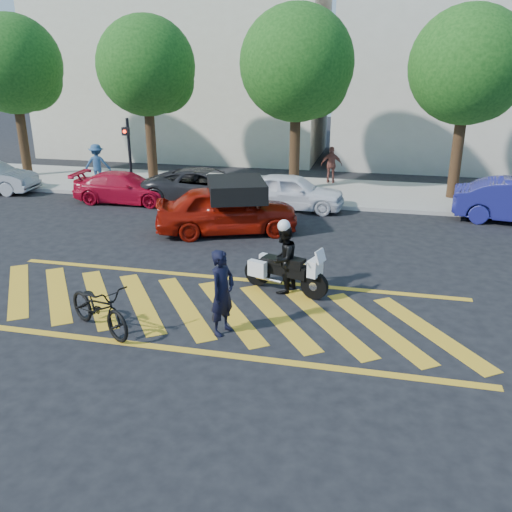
% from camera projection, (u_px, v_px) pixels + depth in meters
% --- Properties ---
extents(ground, '(90.00, 90.00, 0.00)m').
position_uv_depth(ground, '(209.00, 309.00, 12.50)').
color(ground, black).
rests_on(ground, ground).
extents(sidewalk, '(60.00, 5.00, 0.15)m').
position_uv_depth(sidewalk, '(294.00, 190.00, 23.45)').
color(sidewalk, '#9E998E').
rests_on(sidewalk, ground).
extents(crosswalk, '(12.33, 4.00, 0.01)m').
position_uv_depth(crosswalk, '(208.00, 309.00, 12.50)').
color(crosswalk, gold).
rests_on(crosswalk, ground).
extents(building_left, '(16.00, 8.00, 10.00)m').
position_uv_depth(building_left, '(186.00, 67.00, 31.70)').
color(building_left, beige).
rests_on(building_left, ground).
extents(building_right, '(16.00, 8.00, 11.00)m').
position_uv_depth(building_right, '(497.00, 58.00, 27.91)').
color(building_right, beige).
rests_on(building_right, ground).
extents(tree_far_left, '(4.40, 4.40, 7.41)m').
position_uv_depth(tree_far_left, '(16.00, 68.00, 24.54)').
color(tree_far_left, black).
rests_on(tree_far_left, ground).
extents(tree_left, '(4.20, 4.20, 7.26)m').
position_uv_depth(tree_left, '(150.00, 70.00, 23.18)').
color(tree_left, black).
rests_on(tree_left, ground).
extents(tree_center, '(4.60, 4.60, 7.56)m').
position_uv_depth(tree_center, '(300.00, 68.00, 21.76)').
color(tree_center, black).
rests_on(tree_center, ground).
extents(tree_right, '(4.40, 4.40, 7.41)m').
position_uv_depth(tree_right, '(471.00, 70.00, 20.40)').
color(tree_right, black).
rests_on(tree_right, ground).
extents(signal_pole, '(0.28, 0.43, 3.20)m').
position_uv_depth(signal_pole, '(129.00, 150.00, 22.13)').
color(signal_pole, black).
rests_on(signal_pole, ground).
extents(officer_bike, '(0.64, 0.78, 1.84)m').
position_uv_depth(officer_bike, '(222.00, 292.00, 11.13)').
color(officer_bike, black).
rests_on(officer_bike, ground).
extents(bicycle, '(2.16, 1.67, 1.09)m').
position_uv_depth(bicycle, '(99.00, 307.00, 11.33)').
color(bicycle, black).
rests_on(bicycle, ground).
extents(police_motorcycle, '(2.21, 1.12, 1.01)m').
position_uv_depth(police_motorcycle, '(284.00, 271.00, 13.28)').
color(police_motorcycle, black).
rests_on(police_motorcycle, ground).
extents(officer_moto, '(0.88, 0.99, 1.71)m').
position_uv_depth(officer_moto, '(283.00, 259.00, 13.17)').
color(officer_moto, black).
rests_on(officer_moto, ground).
extents(red_convertible, '(4.99, 3.37, 1.58)m').
position_uv_depth(red_convertible, '(227.00, 210.00, 17.74)').
color(red_convertible, '#931206').
rests_on(red_convertible, ground).
extents(parked_left, '(4.20, 1.83, 1.20)m').
position_uv_depth(parked_left, '(125.00, 188.00, 21.59)').
color(parked_left, '#B60B25').
rests_on(parked_left, ground).
extents(parked_mid_left, '(5.10, 2.50, 1.39)m').
position_uv_depth(parked_mid_left, '(207.00, 187.00, 21.31)').
color(parked_mid_left, black).
rests_on(parked_mid_left, ground).
extents(parked_mid_right, '(4.03, 1.66, 1.37)m').
position_uv_depth(parked_mid_right, '(291.00, 192.00, 20.60)').
color(parked_mid_right, white).
rests_on(parked_mid_right, ground).
extents(pedestrian_left, '(1.29, 1.01, 1.76)m').
position_uv_depth(pedestrian_left, '(97.00, 164.00, 24.10)').
color(pedestrian_left, '#2B4E78').
rests_on(pedestrian_left, sidewalk).
extents(pedestrian_right, '(0.95, 0.41, 1.62)m').
position_uv_depth(pedestrian_right, '(332.00, 165.00, 24.32)').
color(pedestrian_right, brown).
rests_on(pedestrian_right, sidewalk).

